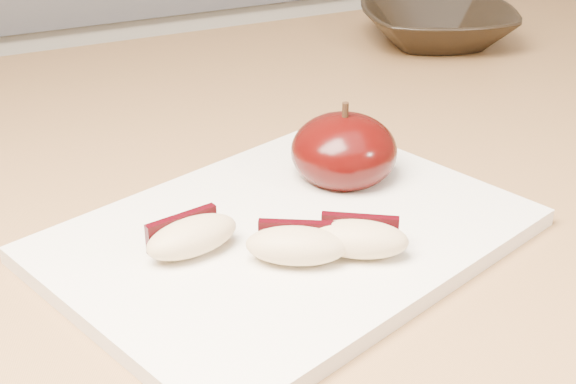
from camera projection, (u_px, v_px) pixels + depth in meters
name	position (u px, v px, depth m)	size (l,w,h in m)	color
back_cabinet	(109.00, 219.00, 1.38)	(2.40, 0.62, 0.94)	silver
cutting_board	(288.00, 236.00, 0.49)	(0.28, 0.20, 0.01)	white
apple_half	(344.00, 151.00, 0.55)	(0.08, 0.08, 0.06)	black
apple_wedge_a	(191.00, 236.00, 0.46)	(0.06, 0.04, 0.02)	tan
apple_wedge_b	(296.00, 244.00, 0.46)	(0.06, 0.05, 0.02)	tan
apple_wedge_c	(359.00, 238.00, 0.46)	(0.06, 0.05, 0.02)	tan
bowl	(437.00, 25.00, 0.85)	(0.16, 0.16, 0.04)	black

